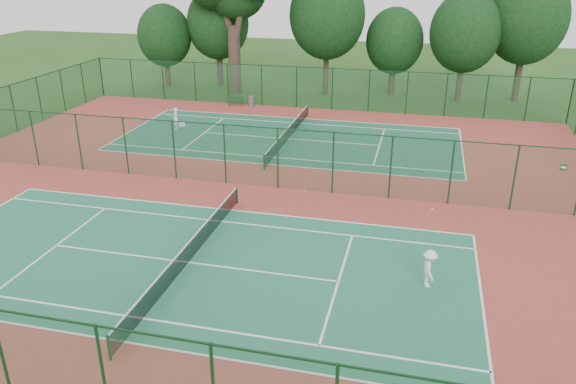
% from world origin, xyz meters
% --- Properties ---
extents(ground, '(120.00, 120.00, 0.00)m').
position_xyz_m(ground, '(0.00, 0.00, 0.00)').
color(ground, '#234B17').
rests_on(ground, ground).
extents(red_pad, '(40.00, 36.00, 0.01)m').
position_xyz_m(red_pad, '(0.00, 0.00, 0.01)').
color(red_pad, '#94362D').
rests_on(red_pad, ground).
extents(court_near, '(23.77, 10.97, 0.01)m').
position_xyz_m(court_near, '(0.00, -9.00, 0.01)').
color(court_near, '#21694A').
rests_on(court_near, red_pad).
extents(court_far, '(23.77, 10.97, 0.01)m').
position_xyz_m(court_far, '(0.00, 9.00, 0.01)').
color(court_far, '#1C5A3E').
rests_on(court_far, red_pad).
extents(fence_north, '(40.00, 0.09, 3.50)m').
position_xyz_m(fence_north, '(0.00, 18.00, 1.76)').
color(fence_north, '#1B522D').
rests_on(fence_north, ground).
extents(fence_south, '(40.00, 0.09, 3.50)m').
position_xyz_m(fence_south, '(0.00, -18.00, 1.76)').
color(fence_south, '#164425').
rests_on(fence_south, ground).
extents(fence_divider, '(40.00, 0.09, 3.50)m').
position_xyz_m(fence_divider, '(0.00, 0.00, 1.76)').
color(fence_divider, '#184826').
rests_on(fence_divider, ground).
extents(tennis_net_near, '(0.10, 12.90, 0.97)m').
position_xyz_m(tennis_net_near, '(0.00, -9.00, 0.54)').
color(tennis_net_near, '#163D1E').
rests_on(tennis_net_near, ground).
extents(tennis_net_far, '(0.10, 12.90, 0.97)m').
position_xyz_m(tennis_net_far, '(0.00, 9.00, 0.54)').
color(tennis_net_far, '#163D20').
rests_on(tennis_net_far, ground).
extents(player_near, '(0.77, 1.11, 1.57)m').
position_xyz_m(player_near, '(9.87, -8.47, 0.80)').
color(player_near, white).
rests_on(player_near, court_near).
extents(player_far, '(0.49, 0.65, 1.60)m').
position_xyz_m(player_far, '(-8.86, 9.48, 0.82)').
color(player_far, white).
rests_on(player_far, court_far).
extents(trash_bin, '(0.54, 0.54, 0.89)m').
position_xyz_m(trash_bin, '(-5.39, 17.32, 0.46)').
color(trash_bin, slate).
rests_on(trash_bin, red_pad).
extents(bench, '(1.41, 0.93, 0.85)m').
position_xyz_m(bench, '(-6.82, 17.31, 0.45)').
color(bench, '#133719').
rests_on(bench, red_pad).
extents(kit_bag, '(0.82, 0.54, 0.29)m').
position_xyz_m(kit_bag, '(-8.85, 10.17, 0.15)').
color(kit_bag, silver).
rests_on(kit_bag, red_pad).
extents(stray_ball_a, '(0.06, 0.06, 0.06)m').
position_xyz_m(stray_ball_a, '(3.12, -0.20, 0.04)').
color(stray_ball_a, yellow).
rests_on(stray_ball_a, red_pad).
extents(stray_ball_b, '(0.08, 0.08, 0.08)m').
position_xyz_m(stray_ball_b, '(3.88, -0.25, 0.05)').
color(stray_ball_b, '#AECE2F').
rests_on(stray_ball_b, red_pad).
extents(stray_ball_c, '(0.07, 0.07, 0.07)m').
position_xyz_m(stray_ball_c, '(-3.89, -0.66, 0.04)').
color(stray_ball_c, gold).
rests_on(stray_ball_c, red_pad).
extents(evergreen_row, '(39.00, 5.00, 12.00)m').
position_xyz_m(evergreen_row, '(0.50, 24.25, 0.00)').
color(evergreen_row, black).
rests_on(evergreen_row, ground).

